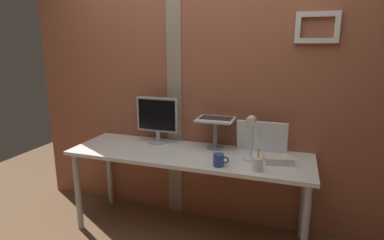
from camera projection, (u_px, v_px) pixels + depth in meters
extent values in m
cube|color=#9E563D|center=(201.00, 78.00, 2.72)|extent=(3.28, 0.12, 2.58)
cube|color=gray|center=(174.00, 78.00, 2.73)|extent=(0.13, 0.01, 2.58)
cube|color=white|center=(318.00, 14.00, 2.25)|extent=(0.31, 0.03, 0.04)
cube|color=white|center=(316.00, 41.00, 2.30)|extent=(0.31, 0.03, 0.04)
cube|color=white|center=(298.00, 28.00, 2.32)|extent=(0.04, 0.03, 0.15)
cube|color=white|center=(337.00, 27.00, 2.23)|extent=(0.04, 0.03, 0.15)
cube|color=white|center=(188.00, 154.00, 2.52)|extent=(1.96, 0.60, 0.03)
cylinder|color=#B2B2B7|center=(78.00, 192.00, 2.67)|extent=(0.05, 0.05, 0.69)
cylinder|color=#B2B2B7|center=(305.00, 231.00, 2.10)|extent=(0.05, 0.05, 0.69)
cylinder|color=#B2B2B7|center=(110.00, 171.00, 3.11)|extent=(0.05, 0.05, 0.69)
cylinder|color=#B2B2B7|center=(304.00, 199.00, 2.54)|extent=(0.05, 0.05, 0.69)
cylinder|color=#ADB2B7|center=(158.00, 142.00, 2.79)|extent=(0.18, 0.18, 0.01)
cylinder|color=#ADB2B7|center=(158.00, 136.00, 2.78)|extent=(0.04, 0.04, 0.09)
cube|color=#ADB2B7|center=(158.00, 115.00, 2.73)|extent=(0.38, 0.04, 0.30)
cube|color=black|center=(157.00, 115.00, 2.71)|extent=(0.35, 0.00, 0.27)
cylinder|color=gray|center=(215.00, 148.00, 2.63)|extent=(0.14, 0.14, 0.01)
cylinder|color=gray|center=(215.00, 134.00, 2.60)|extent=(0.03, 0.03, 0.22)
cube|color=gray|center=(216.00, 121.00, 2.57)|extent=(0.28, 0.22, 0.01)
cube|color=white|center=(216.00, 119.00, 2.57)|extent=(0.31, 0.24, 0.01)
cube|color=#2D2D30|center=(216.00, 118.00, 2.59)|extent=(0.27, 0.15, 0.00)
cube|color=white|center=(220.00, 103.00, 2.69)|extent=(0.31, 0.07, 0.21)
cube|color=black|center=(220.00, 103.00, 2.69)|extent=(0.28, 0.06, 0.18)
cube|color=white|center=(262.00, 137.00, 2.51)|extent=(0.40, 0.07, 0.26)
cylinder|color=white|center=(251.00, 159.00, 2.36)|extent=(0.12, 0.12, 0.02)
cylinder|color=white|center=(252.00, 137.00, 2.32)|extent=(0.02, 0.02, 0.32)
cylinder|color=white|center=(251.00, 121.00, 2.21)|extent=(0.07, 0.11, 0.07)
cylinder|color=white|center=(258.00, 164.00, 2.14)|extent=(0.07, 0.07, 0.09)
cylinder|color=orange|center=(258.00, 159.00, 2.13)|extent=(0.01, 0.01, 0.16)
cylinder|color=yellow|center=(257.00, 159.00, 2.14)|extent=(0.03, 0.02, 0.14)
cylinder|color=#2D4C8C|center=(219.00, 160.00, 2.23)|extent=(0.08, 0.08, 0.09)
torus|color=#2D4C8C|center=(225.00, 160.00, 2.21)|extent=(0.05, 0.01, 0.05)
cube|color=silver|center=(278.00, 160.00, 2.29)|extent=(0.23, 0.18, 0.05)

